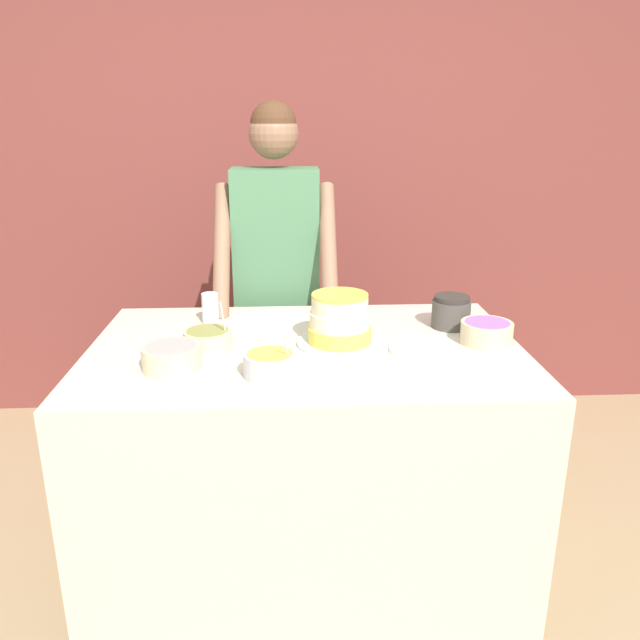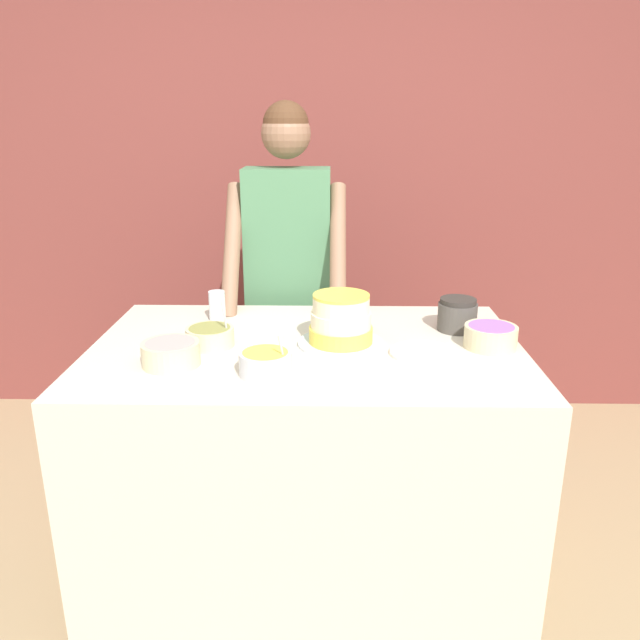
{
  "view_description": "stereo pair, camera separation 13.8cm",
  "coord_description": "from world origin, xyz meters",
  "px_view_note": "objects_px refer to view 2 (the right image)",
  "views": [
    {
      "loc": [
        -0.06,
        -1.55,
        1.67
      ],
      "look_at": [
        0.05,
        0.43,
        1.02
      ],
      "focal_mm": 35.0,
      "sensor_mm": 36.0,
      "label": 1
    },
    {
      "loc": [
        0.08,
        -1.55,
        1.67
      ],
      "look_at": [
        0.05,
        0.43,
        1.02
      ],
      "focal_mm": 35.0,
      "sensor_mm": 36.0,
      "label": 2
    }
  ],
  "objects_px": {
    "person_baker": "(288,260)",
    "drinking_glass": "(217,306)",
    "cake": "(341,322)",
    "frosting_bowl_yellow": "(266,362)",
    "frosting_bowl_pink": "(171,353)",
    "frosting_bowl_purple": "(491,336)",
    "frosting_bowl_olive": "(210,336)",
    "ceramic_plate": "(424,353)",
    "stoneware_jar": "(457,315)"
  },
  "relations": [
    {
      "from": "frosting_bowl_olive",
      "to": "stoneware_jar",
      "type": "height_order",
      "value": "frosting_bowl_olive"
    },
    {
      "from": "cake",
      "to": "drinking_glass",
      "type": "xyz_separation_m",
      "value": [
        -0.47,
        0.26,
        -0.02
      ]
    },
    {
      "from": "person_baker",
      "to": "frosting_bowl_yellow",
      "type": "height_order",
      "value": "person_baker"
    },
    {
      "from": "frosting_bowl_yellow",
      "to": "frosting_bowl_pink",
      "type": "height_order",
      "value": "frosting_bowl_yellow"
    },
    {
      "from": "cake",
      "to": "frosting_bowl_olive",
      "type": "relative_size",
      "value": 1.71
    },
    {
      "from": "person_baker",
      "to": "cake",
      "type": "bearing_deg",
      "value": -71.04
    },
    {
      "from": "frosting_bowl_yellow",
      "to": "drinking_glass",
      "type": "relative_size",
      "value": 1.39
    },
    {
      "from": "drinking_glass",
      "to": "cake",
      "type": "bearing_deg",
      "value": -28.6
    },
    {
      "from": "frosting_bowl_pink",
      "to": "drinking_glass",
      "type": "relative_size",
      "value": 1.57
    },
    {
      "from": "frosting_bowl_olive",
      "to": "frosting_bowl_purple",
      "type": "bearing_deg",
      "value": 0.1
    },
    {
      "from": "frosting_bowl_pink",
      "to": "stoneware_jar",
      "type": "bearing_deg",
      "value": 20.2
    },
    {
      "from": "cake",
      "to": "stoneware_jar",
      "type": "distance_m",
      "value": 0.46
    },
    {
      "from": "frosting_bowl_purple",
      "to": "drinking_glass",
      "type": "bearing_deg",
      "value": 164.33
    },
    {
      "from": "stoneware_jar",
      "to": "frosting_bowl_yellow",
      "type": "bearing_deg",
      "value": -147.05
    },
    {
      "from": "person_baker",
      "to": "cake",
      "type": "xyz_separation_m",
      "value": [
        0.23,
        -0.66,
        -0.07
      ]
    },
    {
      "from": "frosting_bowl_purple",
      "to": "ceramic_plate",
      "type": "xyz_separation_m",
      "value": [
        -0.24,
        -0.08,
        -0.04
      ]
    },
    {
      "from": "cake",
      "to": "frosting_bowl_pink",
      "type": "distance_m",
      "value": 0.58
    },
    {
      "from": "frosting_bowl_pink",
      "to": "frosting_bowl_purple",
      "type": "relative_size",
      "value": 1.03
    },
    {
      "from": "person_baker",
      "to": "frosting_bowl_purple",
      "type": "relative_size",
      "value": 9.66
    },
    {
      "from": "frosting_bowl_yellow",
      "to": "frosting_bowl_purple",
      "type": "height_order",
      "value": "frosting_bowl_yellow"
    },
    {
      "from": "frosting_bowl_purple",
      "to": "frosting_bowl_pink",
      "type": "bearing_deg",
      "value": -170.41
    },
    {
      "from": "frosting_bowl_pink",
      "to": "ceramic_plate",
      "type": "bearing_deg",
      "value": 7.2
    },
    {
      "from": "frosting_bowl_olive",
      "to": "frosting_bowl_pink",
      "type": "xyz_separation_m",
      "value": [
        -0.09,
        -0.18,
        0.01
      ]
    },
    {
      "from": "cake",
      "to": "frosting_bowl_purple",
      "type": "height_order",
      "value": "cake"
    },
    {
      "from": "stoneware_jar",
      "to": "drinking_glass",
      "type": "bearing_deg",
      "value": 173.93
    },
    {
      "from": "frosting_bowl_olive",
      "to": "frosting_bowl_yellow",
      "type": "height_order",
      "value": "frosting_bowl_olive"
    },
    {
      "from": "frosting_bowl_pink",
      "to": "drinking_glass",
      "type": "distance_m",
      "value": 0.46
    },
    {
      "from": "person_baker",
      "to": "cake",
      "type": "height_order",
      "value": "person_baker"
    },
    {
      "from": "person_baker",
      "to": "frosting_bowl_purple",
      "type": "xyz_separation_m",
      "value": [
        0.74,
        -0.68,
        -0.11
      ]
    },
    {
      "from": "cake",
      "to": "frosting_bowl_olive",
      "type": "height_order",
      "value": "cake"
    },
    {
      "from": "person_baker",
      "to": "cake",
      "type": "relative_size",
      "value": 5.79
    },
    {
      "from": "frosting_bowl_purple",
      "to": "frosting_bowl_olive",
      "type": "bearing_deg",
      "value": -179.9
    },
    {
      "from": "frosting_bowl_olive",
      "to": "drinking_glass",
      "type": "bearing_deg",
      "value": 94.72
    },
    {
      "from": "frosting_bowl_purple",
      "to": "stoneware_jar",
      "type": "xyz_separation_m",
      "value": [
        -0.08,
        0.18,
        0.02
      ]
    },
    {
      "from": "cake",
      "to": "frosting_bowl_olive",
      "type": "xyz_separation_m",
      "value": [
        -0.45,
        -0.02,
        -0.04
      ]
    },
    {
      "from": "frosting_bowl_purple",
      "to": "drinking_glass",
      "type": "distance_m",
      "value": 1.03
    },
    {
      "from": "frosting_bowl_yellow",
      "to": "frosting_bowl_pink",
      "type": "relative_size",
      "value": 0.89
    },
    {
      "from": "cake",
      "to": "frosting_bowl_yellow",
      "type": "bearing_deg",
      "value": -130.96
    },
    {
      "from": "person_baker",
      "to": "frosting_bowl_yellow",
      "type": "relative_size",
      "value": 10.61
    },
    {
      "from": "cake",
      "to": "frosting_bowl_yellow",
      "type": "relative_size",
      "value": 1.83
    },
    {
      "from": "frosting_bowl_olive",
      "to": "frosting_bowl_pink",
      "type": "relative_size",
      "value": 0.95
    },
    {
      "from": "person_baker",
      "to": "frosting_bowl_pink",
      "type": "height_order",
      "value": "person_baker"
    },
    {
      "from": "person_baker",
      "to": "frosting_bowl_olive",
      "type": "xyz_separation_m",
      "value": [
        -0.23,
        -0.68,
        -0.11
      ]
    },
    {
      "from": "frosting_bowl_olive",
      "to": "ceramic_plate",
      "type": "bearing_deg",
      "value": -5.76
    },
    {
      "from": "person_baker",
      "to": "drinking_glass",
      "type": "xyz_separation_m",
      "value": [
        -0.25,
        -0.4,
        -0.09
      ]
    },
    {
      "from": "stoneware_jar",
      "to": "ceramic_plate",
      "type": "bearing_deg",
      "value": -121.61
    },
    {
      "from": "frosting_bowl_yellow",
      "to": "frosting_bowl_purple",
      "type": "relative_size",
      "value": 0.91
    },
    {
      "from": "person_baker",
      "to": "frosting_bowl_purple",
      "type": "height_order",
      "value": "person_baker"
    },
    {
      "from": "cake",
      "to": "ceramic_plate",
      "type": "distance_m",
      "value": 0.3
    },
    {
      "from": "drinking_glass",
      "to": "frosting_bowl_olive",
      "type": "bearing_deg",
      "value": -85.28
    }
  ]
}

